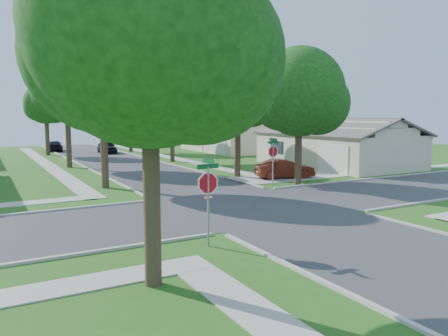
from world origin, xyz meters
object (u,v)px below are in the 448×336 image
tree_e_mid (172,95)px  house_ne_near (336,148)px  tree_w_mid (67,90)px  tree_ne_corner (300,96)px  car_curb_east (107,147)px  tree_w_far (46,105)px  house_ne_far (232,139)px  stop_sign_sw (208,187)px  tree_e_far (130,102)px  tree_e_near (238,97)px  car_curb_west (55,146)px  tree_sw_corner (151,39)px  stop_sign_ne (273,153)px  car_driveway (284,169)px  tree_w_near (103,86)px

tree_e_mid → house_ne_near: 15.77m
tree_w_mid → house_ne_near: tree_w_mid is taller
tree_ne_corner → car_curb_east: bearing=99.1°
tree_w_far → house_ne_near: 31.17m
house_ne_far → car_curb_east: size_ratio=3.10×
stop_sign_sw → tree_e_far: size_ratio=0.34×
tree_e_near → car_curb_west: 31.87m
tree_w_far → tree_sw_corner: 41.10m
house_ne_near → stop_sign_ne: bearing=-150.9°
stop_sign_ne → tree_e_mid: bearing=89.8°
tree_e_near → tree_sw_corner: (-12.19, -16.00, 0.62)m
stop_sign_ne → house_ne_near: 12.94m
tree_ne_corner → car_driveway: size_ratio=2.11×
stop_sign_sw → house_ne_near: 25.98m
tree_w_far → tree_sw_corner: bearing=-93.9°
tree_w_mid → tree_e_far: bearing=54.1°
tree_sw_corner → house_ne_far: bearing=56.9°
tree_w_near → house_ne_near: (20.64, 1.99, -4.60)m
car_curb_east → tree_w_mid: bearing=-112.5°
tree_sw_corner → car_curb_west: (4.24, 46.45, -5.63)m
tree_w_near → tree_ne_corner: 12.02m
tree_e_mid → tree_sw_corner: tree_sw_corner is taller
stop_sign_ne → car_curb_west: stop_sign_ne is taller
house_ne_near → car_curb_east: house_ne_near is taller
tree_w_far → car_curb_west: 7.46m
tree_e_mid → tree_w_mid: tree_w_mid is taller
tree_e_near → tree_e_mid: tree_e_mid is taller
tree_sw_corner → car_curb_east: bearing=77.3°
tree_ne_corner → house_ne_near: bearing=35.2°
tree_e_mid → house_ne_near: tree_e_mid is taller
tree_e_mid → car_curb_east: tree_e_mid is taller
tree_w_near → house_ne_far: 29.10m
stop_sign_sw → tree_w_far: 38.86m
stop_sign_sw → tree_e_far: (9.45, 38.71, 3.95)m
tree_sw_corner → car_curb_west: tree_sw_corner is taller
stop_sign_ne → tree_sw_corner: bearing=-136.1°
car_curb_east → car_curb_west: 7.73m
tree_ne_corner → house_ne_near: size_ratio=0.64×
house_ne_near → tree_w_far: bearing=131.9°
stop_sign_ne → car_curb_east: size_ratio=0.68×
tree_e_far → car_curb_west: (-7.95, 5.46, -5.35)m
tree_e_near → tree_w_far: bearing=110.6°
tree_e_far → car_curb_east: bearing=-170.0°
house_ne_far → car_curb_west: bearing=151.4°
tree_e_mid → tree_w_far: tree_e_mid is taller
stop_sign_sw → car_curb_west: bearing=88.1°
tree_ne_corner → tree_e_mid: bearing=95.4°
tree_ne_corner → car_curb_west: bearing=105.2°
stop_sign_sw → house_ne_near: (20.69, 15.70, -0.51)m
tree_e_mid → car_curb_west: (-7.96, 18.46, -5.62)m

